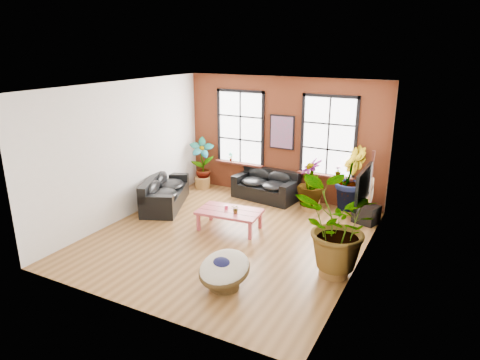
% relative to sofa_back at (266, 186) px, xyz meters
% --- Properties ---
extents(room, '(6.04, 6.54, 3.54)m').
position_rel_sofa_back_xyz_m(room, '(0.32, -2.72, 1.36)').
color(room, brown).
rests_on(room, ground).
extents(sofa_back, '(1.95, 1.13, 0.85)m').
position_rel_sofa_back_xyz_m(sofa_back, '(0.00, 0.00, 0.00)').
color(sofa_back, black).
rests_on(sofa_back, ground).
extents(sofa_left, '(1.68, 2.35, 0.86)m').
position_rel_sofa_back_xyz_m(sofa_left, '(-2.30, -1.89, 0.00)').
color(sofa_left, black).
rests_on(sofa_left, ground).
extents(coffee_table, '(1.60, 1.01, 0.59)m').
position_rel_sofa_back_xyz_m(coffee_table, '(0.12, -2.44, 0.05)').
color(coffee_table, '#AA3D47').
rests_on(coffee_table, ground).
extents(papasan_chair, '(1.14, 1.15, 0.73)m').
position_rel_sofa_back_xyz_m(papasan_chair, '(1.32, -4.81, -0.01)').
color(papasan_chair, '#463419').
rests_on(papasan_chair, ground).
extents(poster, '(0.74, 0.06, 0.98)m').
position_rel_sofa_back_xyz_m(poster, '(0.32, 0.31, 1.57)').
color(poster, black).
rests_on(poster, room).
extents(tv_wall_unit, '(0.13, 1.86, 1.20)m').
position_rel_sofa_back_xyz_m(tv_wall_unit, '(3.25, -2.27, 1.16)').
color(tv_wall_unit, black).
rests_on(tv_wall_unit, room).
extents(media_box, '(0.69, 0.63, 0.48)m').
position_rel_sofa_back_xyz_m(media_box, '(3.00, -0.49, -0.15)').
color(media_box, black).
rests_on(media_box, ground).
extents(pot_back_left, '(0.54, 0.54, 0.35)m').
position_rel_sofa_back_xyz_m(pot_back_left, '(-2.17, -0.07, -0.21)').
color(pot_back_left, olive).
rests_on(pot_back_left, ground).
extents(pot_back_right, '(0.58, 0.58, 0.39)m').
position_rel_sofa_back_xyz_m(pot_back_right, '(2.43, -0.09, -0.19)').
color(pot_back_right, olive).
rests_on(pot_back_right, ground).
extents(pot_right_wall, '(0.73, 0.73, 0.42)m').
position_rel_sofa_back_xyz_m(pot_right_wall, '(2.99, -3.40, -0.17)').
color(pot_right_wall, olive).
rests_on(pot_right_wall, ground).
extents(pot_mid, '(0.65, 0.65, 0.37)m').
position_rel_sofa_back_xyz_m(pot_mid, '(1.46, -0.27, -0.20)').
color(pot_mid, olive).
rests_on(pot_mid, ground).
extents(floor_plant_back_left, '(0.92, 0.83, 1.45)m').
position_rel_sofa_back_xyz_m(floor_plant_back_left, '(-2.19, -0.04, 0.49)').
color(floor_plant_back_left, '#153A0F').
rests_on(floor_plant_back_left, ground).
extents(floor_plant_back_right, '(0.88, 1.03, 1.68)m').
position_rel_sofa_back_xyz_m(floor_plant_back_right, '(2.42, -0.05, 0.60)').
color(floor_plant_back_right, '#153A0F').
rests_on(floor_plant_back_right, ground).
extents(floor_plant_right_wall, '(1.87, 1.73, 1.73)m').
position_rel_sofa_back_xyz_m(floor_plant_right_wall, '(2.95, -3.44, 0.64)').
color(floor_plant_right_wall, '#153A0F').
rests_on(floor_plant_right_wall, ground).
extents(floor_plant_mid, '(0.99, 0.99, 1.30)m').
position_rel_sofa_back_xyz_m(floor_plant_mid, '(1.43, -0.28, 0.41)').
color(floor_plant_mid, '#153A0F').
rests_on(floor_plant_mid, ground).
extents(table_plant, '(0.23, 0.21, 0.22)m').
position_rel_sofa_back_xyz_m(table_plant, '(0.34, -2.53, 0.22)').
color(table_plant, '#153A0F').
rests_on(table_plant, coffee_table).
extents(sill_plant_left, '(0.17, 0.17, 0.27)m').
position_rel_sofa_back_xyz_m(sill_plant_left, '(-1.33, 0.26, 0.65)').
color(sill_plant_left, '#153A0F').
rests_on(sill_plant_left, room).
extents(sill_plant_right, '(0.19, 0.19, 0.27)m').
position_rel_sofa_back_xyz_m(sill_plant_right, '(2.02, 0.26, 0.65)').
color(sill_plant_right, '#153A0F').
rests_on(sill_plant_right, room).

